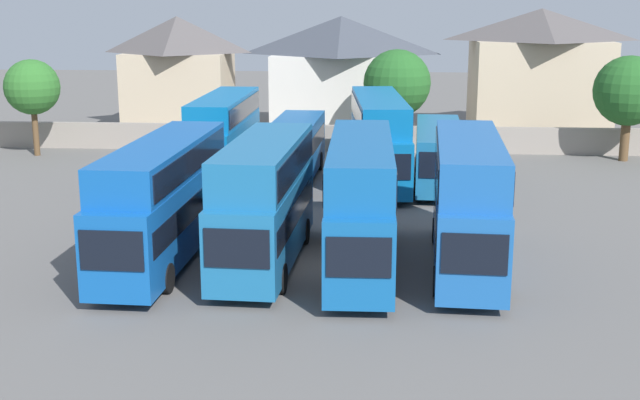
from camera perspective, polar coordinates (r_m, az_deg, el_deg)
name	(u,v)px	position (r m, az deg, el deg)	size (l,w,h in m)	color
ground	(338,173)	(50.61, 1.26, 1.84)	(140.00, 140.00, 0.00)	#605E5B
depot_boundary_wall	(344,138)	(57.63, 1.65, 4.20)	(56.00, 0.50, 1.80)	gray
bus_1	(164,195)	(33.89, -10.59, 0.36)	(2.86, 12.02, 4.80)	#1153A5
bus_2	(265,196)	(32.80, -3.79, 0.26)	(2.99, 10.25, 4.95)	#1A6399
bus_3	(361,197)	(32.53, 2.78, 0.22)	(2.66, 11.59, 5.01)	#12579B
bus_4	(468,197)	(32.85, 10.02, 0.22)	(3.01, 10.96, 5.08)	#1C5AA5
bus_5	(224,134)	(48.22, -6.53, 4.50)	(2.64, 10.67, 4.90)	#0A63A7
bus_6	(293,149)	(47.85, -1.88, 3.50)	(2.91, 11.78, 3.37)	#11559D
bus_7	(379,135)	(47.47, 4.02, 4.42)	(3.55, 12.04, 4.92)	#0C62A4
bus_8	(439,152)	(47.47, 8.06, 3.24)	(2.91, 10.62, 3.30)	#1B6495
house_terrace_left	(179,72)	(68.18, -9.59, 8.57)	(8.37, 6.65, 8.88)	#C6B293
house_terrace_centre	(341,72)	(67.09, 1.43, 8.68)	(11.10, 7.84, 8.89)	silver
house_terrace_right	(539,70)	(67.26, 14.64, 8.52)	(10.51, 8.10, 9.50)	#C6B293
tree_left_of_lot	(397,83)	(59.59, 5.26, 7.90)	(4.73, 4.73, 6.82)	brown
tree_behind_wall	(32,87)	(58.80, -18.98, 7.25)	(3.63, 3.63, 6.39)	brown
tree_right_of_lot	(629,91)	(57.29, 20.26, 6.95)	(4.47, 4.47, 6.77)	brown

